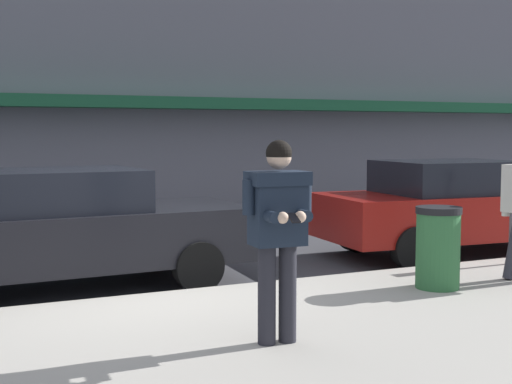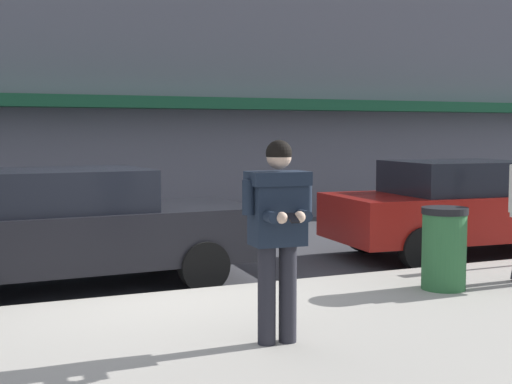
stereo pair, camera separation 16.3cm
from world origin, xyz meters
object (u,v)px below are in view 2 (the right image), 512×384
at_px(parked_sedan_far, 465,207).
at_px(man_texting_on_phone, 278,219).
at_px(parked_sedan_mid, 74,227).
at_px(trash_bin, 444,248).

height_order(parked_sedan_far, man_texting_on_phone, man_texting_on_phone).
xyz_separation_m(parked_sedan_mid, parked_sedan_far, (6.19, -0.05, 0.00)).
distance_m(man_texting_on_phone, trash_bin, 3.05).
height_order(parked_sedan_far, trash_bin, parked_sedan_far).
bearing_deg(parked_sedan_far, parked_sedan_mid, 179.51).
xyz_separation_m(parked_sedan_mid, trash_bin, (3.92, -2.42, -0.16)).
distance_m(parked_sedan_mid, man_texting_on_phone, 3.82).
relative_size(parked_sedan_far, trash_bin, 4.72).
xyz_separation_m(parked_sedan_mid, man_texting_on_phone, (1.18, -3.60, 0.46)).
xyz_separation_m(parked_sedan_far, trash_bin, (-2.27, -2.36, -0.16)).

